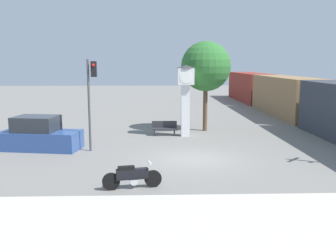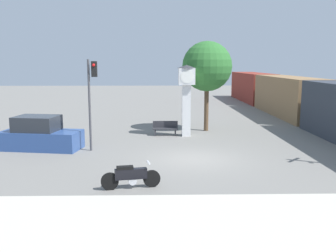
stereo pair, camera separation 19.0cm
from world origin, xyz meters
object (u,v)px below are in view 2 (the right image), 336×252
(parked_car, at_px, (40,135))
(bench, at_px, (165,128))
(motorcycle, at_px, (131,176))
(traffic_light, at_px, (92,89))
(clock_tower, at_px, (186,89))
(freight_train, at_px, (288,96))
(street_tree, at_px, (207,67))

(parked_car, bearing_deg, bench, 38.04)
(motorcycle, xyz_separation_m, traffic_light, (-2.44, 6.17, 2.80))
(clock_tower, relative_size, parked_car, 1.01)
(freight_train, relative_size, street_tree, 6.28)
(bench, bearing_deg, traffic_light, -133.30)
(freight_train, height_order, street_tree, street_tree)
(clock_tower, relative_size, bench, 2.80)
(clock_tower, height_order, freight_train, clock_tower)
(clock_tower, height_order, bench, clock_tower)
(clock_tower, height_order, parked_car, clock_tower)
(clock_tower, bearing_deg, street_tree, 50.96)
(street_tree, xyz_separation_m, bench, (-2.83, -1.67, -3.87))
(motorcycle, distance_m, street_tree, 13.28)
(clock_tower, bearing_deg, traffic_light, -142.94)
(motorcycle, relative_size, freight_train, 0.06)
(clock_tower, distance_m, parked_car, 9.13)
(freight_train, bearing_deg, street_tree, -137.34)
(freight_train, height_order, parked_car, freight_train)
(clock_tower, xyz_separation_m, freight_train, (9.72, 9.43, -1.28))
(motorcycle, distance_m, clock_tower, 10.77)
(motorcycle, relative_size, bench, 1.37)
(motorcycle, xyz_separation_m, freight_train, (12.49, 19.53, 1.23))
(motorcycle, relative_size, parked_car, 0.49)
(motorcycle, xyz_separation_m, clock_tower, (2.76, 10.10, 2.51))
(clock_tower, distance_m, freight_train, 13.61)
(parked_car, bearing_deg, traffic_light, 1.46)
(motorcycle, height_order, street_tree, street_tree)
(motorcycle, bearing_deg, bench, 71.10)
(traffic_light, height_order, street_tree, street_tree)
(street_tree, relative_size, parked_car, 1.36)
(clock_tower, relative_size, freight_train, 0.12)
(motorcycle, bearing_deg, clock_tower, 63.77)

